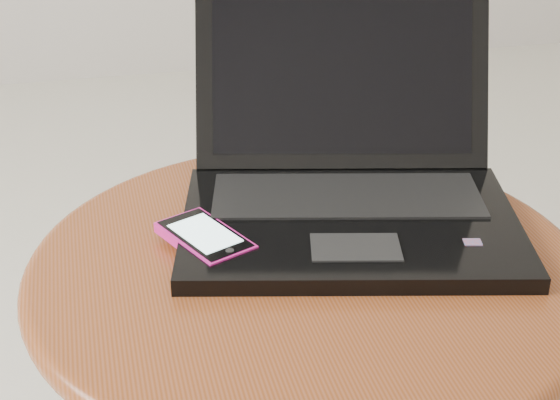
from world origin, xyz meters
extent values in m
cylinder|color=brown|center=(-0.07, -0.05, 0.46)|extent=(0.57, 0.57, 0.03)
torus|color=brown|center=(-0.07, -0.05, 0.46)|extent=(0.59, 0.59, 0.03)
cube|color=black|center=(-0.01, -0.01, 0.48)|extent=(0.42, 0.33, 0.02)
cube|color=black|center=(0.00, 0.04, 0.49)|extent=(0.32, 0.18, 0.00)
cube|color=black|center=(-0.02, -0.07, 0.49)|extent=(0.10, 0.08, 0.00)
cube|color=red|center=(0.10, -0.09, 0.49)|extent=(0.02, 0.02, 0.00)
cube|color=black|center=(0.03, 0.16, 0.59)|extent=(0.37, 0.18, 0.21)
cube|color=black|center=(0.03, 0.16, 0.59)|extent=(0.33, 0.15, 0.17)
cube|color=black|center=(-0.15, -0.02, 0.48)|extent=(0.09, 0.11, 0.01)
cube|color=#C52889|center=(-0.17, 0.02, 0.48)|extent=(0.05, 0.03, 0.00)
cube|color=#D91D8D|center=(-0.17, -0.01, 0.49)|extent=(0.10, 0.12, 0.01)
cube|color=black|center=(-0.17, -0.01, 0.49)|extent=(0.09, 0.12, 0.00)
cube|color=#C9F4F6|center=(-0.17, -0.01, 0.49)|extent=(0.07, 0.09, 0.00)
cylinder|color=black|center=(-0.15, -0.05, 0.49)|extent=(0.01, 0.01, 0.00)
camera|label=1|loc=(-0.28, -0.79, 0.93)|focal=55.08mm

